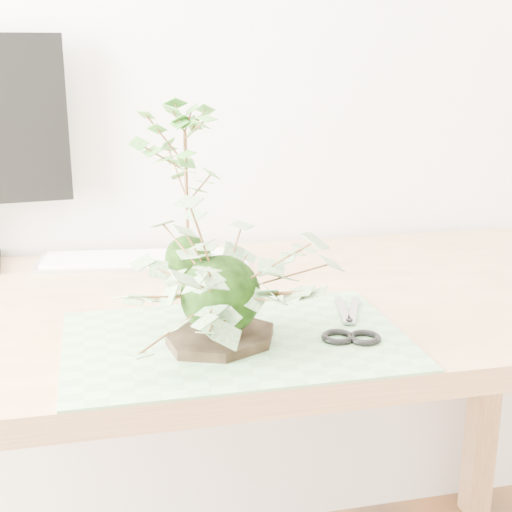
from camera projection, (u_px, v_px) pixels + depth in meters
name	position (u px, v px, depth m)	size (l,w,h in m)	color
desk	(203.00, 348.00, 1.23)	(1.60, 0.70, 0.74)	tan
cutting_mat	(236.00, 340.00, 1.04)	(0.49, 0.33, 0.00)	#629060
stone_dish	(221.00, 338.00, 1.02)	(0.17, 0.17, 0.01)	black
ivy_kokedama	(220.00, 259.00, 0.99)	(0.37, 0.37, 0.23)	black
maple_kokedama	(185.00, 145.00, 1.25)	(0.24, 0.24, 0.36)	black
keyboard	(143.00, 260.00, 1.42)	(0.43, 0.18, 0.02)	silver
scissors	(356.00, 331.00, 1.06)	(0.10, 0.20, 0.01)	gray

